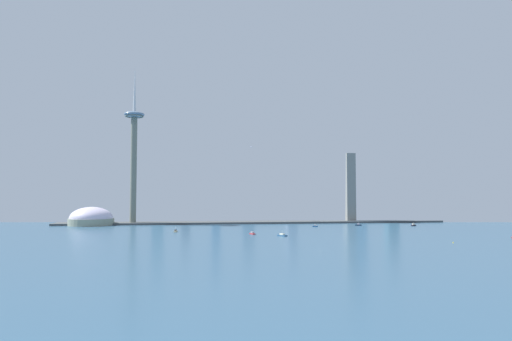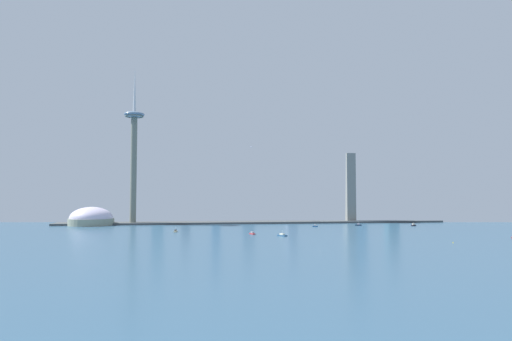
# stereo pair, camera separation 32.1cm
# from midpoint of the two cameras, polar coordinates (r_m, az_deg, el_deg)

# --- Properties ---
(ground_plane) EXTENTS (6000.00, 6000.00, 0.00)m
(ground_plane) POSITION_cam_midpoint_polar(r_m,az_deg,el_deg) (506.88, 7.97, -9.72)
(ground_plane) COLOR #325672
(waterfront_pier) EXTENTS (812.17, 60.56, 3.92)m
(waterfront_pier) POSITION_cam_midpoint_polar(r_m,az_deg,el_deg) (971.79, 0.02, -6.46)
(waterfront_pier) COLOR #484C4E
(waterfront_pier) RESTS_ON ground
(observation_tower) EXTENTS (41.05, 41.05, 322.84)m
(observation_tower) POSITION_cam_midpoint_polar(r_m,az_deg,el_deg) (967.92, -14.96, 3.15)
(observation_tower) COLOR slate
(observation_tower) RESTS_ON ground
(stadium_dome) EXTENTS (86.84, 86.84, 45.67)m
(stadium_dome) POSITION_cam_midpoint_polar(r_m,az_deg,el_deg) (959.79, -19.82, -5.74)
(stadium_dome) COLOR gray
(stadium_dome) RESTS_ON ground
(skyscraper_0) EXTENTS (27.74, 12.60, 187.30)m
(skyscraper_0) POSITION_cam_midpoint_polar(r_m,az_deg,el_deg) (1139.12, 12.81, -1.43)
(skyscraper_0) COLOR #7CA5C4
(skyscraper_0) RESTS_ON ground
(skyscraper_1) EXTENTS (19.96, 13.12, 64.62)m
(skyscraper_1) POSITION_cam_midpoint_polar(r_m,az_deg,el_deg) (1043.21, -8.72, -4.64)
(skyscraper_1) COLOR gray
(skyscraper_1) RESTS_ON ground
(skyscraper_2) EXTENTS (26.06, 17.46, 143.92)m
(skyscraper_2) POSITION_cam_midpoint_polar(r_m,az_deg,el_deg) (1054.24, -12.07, -2.95)
(skyscraper_2) COLOR #81AAB6
(skyscraper_2) RESTS_ON ground
(skyscraper_3) EXTENTS (21.89, 26.13, 93.26)m
(skyscraper_3) POSITION_cam_midpoint_polar(r_m,az_deg,el_deg) (1036.16, 4.43, -3.92)
(skyscraper_3) COLOR #A9ACC3
(skyscraper_3) RESTS_ON ground
(skyscraper_4) EXTENTS (26.78, 21.39, 90.43)m
(skyscraper_4) POSITION_cam_midpoint_polar(r_m,az_deg,el_deg) (1047.54, -0.98, -3.92)
(skyscraper_4) COLOR #8A9BAD
(skyscraper_4) RESTS_ON ground
(skyscraper_5) EXTENTS (20.00, 27.92, 150.71)m
(skyscraper_5) POSITION_cam_midpoint_polar(r_m,az_deg,el_deg) (1026.14, 11.53, -2.12)
(skyscraper_5) COLOR gray
(skyscraper_5) RESTS_ON ground
(skyscraper_6) EXTENTS (19.18, 21.04, 145.76)m
(skyscraper_6) POSITION_cam_midpoint_polar(r_m,az_deg,el_deg) (1044.88, -5.00, -2.91)
(skyscraper_6) COLOR #759DC2
(skyscraper_6) RESTS_ON ground
(skyscraper_7) EXTENTS (26.22, 25.58, 98.37)m
(skyscraper_7) POSITION_cam_midpoint_polar(r_m,az_deg,el_deg) (1120.25, 16.48, -3.47)
(skyscraper_7) COLOR slate
(skyscraper_7) RESTS_ON ground
(boat_0) EXTENTS (5.84, 16.29, 8.20)m
(boat_0) POSITION_cam_midpoint_polar(r_m,az_deg,el_deg) (750.31, -9.99, -7.43)
(boat_0) COLOR beige
(boat_0) RESTS_ON ground
(boat_1) EXTENTS (9.88, 7.09, 3.74)m
(boat_1) POSITION_cam_midpoint_polar(r_m,az_deg,el_deg) (869.24, 7.37, -6.87)
(boat_1) COLOR navy
(boat_1) RESTS_ON ground
(boat_2) EXTENTS (12.66, 9.83, 5.09)m
(boat_2) POSITION_cam_midpoint_polar(r_m,az_deg,el_deg) (934.37, 18.99, -6.43)
(boat_2) COLOR #20212D
(boat_2) RESTS_ON ground
(boat_3) EXTENTS (11.80, 8.44, 10.33)m
(boat_3) POSITION_cam_midpoint_polar(r_m,az_deg,el_deg) (915.40, 12.60, -6.61)
(boat_3) COLOR #112337
(boat_3) RESTS_ON ground
(boat_4) EXTENTS (12.95, 17.33, 8.35)m
(boat_4) POSITION_cam_midpoint_polar(r_m,az_deg,el_deg) (667.80, 3.26, -8.03)
(boat_4) COLOR #285177
(boat_4) RESTS_ON ground
(boat_6) EXTENTS (7.84, 15.21, 3.75)m
(boat_6) POSITION_cam_midpoint_polar(r_m,az_deg,el_deg) (698.71, -0.47, -7.82)
(boat_6) COLOR #AA2327
(boat_6) RESTS_ON ground
(channel_buoy_0) EXTENTS (1.22, 1.22, 2.09)m
(channel_buoy_0) POSITION_cam_midpoint_polar(r_m,az_deg,el_deg) (618.69, 23.31, -8.20)
(channel_buoy_0) COLOR yellow
(channel_buoy_0) RESTS_ON ground
(airplane) EXTENTS (19.52, 21.79, 7.09)m
(airplane) POSITION_cam_midpoint_polar(r_m,az_deg,el_deg) (1009.31, -0.91, 2.94)
(airplane) COLOR silver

